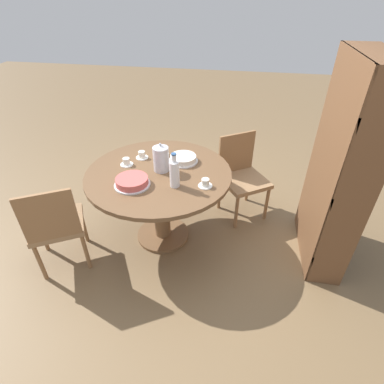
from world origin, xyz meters
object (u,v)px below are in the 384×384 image
cup_d (142,155)px  chair_a (56,224)px  water_bottle (175,173)px  cup_a (163,152)px  chair_b (242,175)px  cake_second (183,159)px  cake_main (132,182)px  coffee_pot (161,158)px  cup_c (127,162)px  cup_b (205,183)px  bookshelf (336,174)px

cup_d → chair_a: bearing=-36.9°
water_bottle → cup_a: bearing=-155.5°
chair_b → cake_second: bearing=178.3°
water_bottle → cake_main: water_bottle is taller
cake_main → water_bottle: bearing=98.2°
coffee_pot → cup_a: coffee_pot is taller
cup_a → cake_second: bearing=64.5°
cup_a → cup_c: 0.36m
chair_a → cup_d: size_ratio=7.48×
cake_main → cup_c: 0.34m
chair_b → cup_b: 0.82m
cake_main → cup_a: 0.56m
coffee_pot → cake_second: coffee_pot is taller
cup_a → cup_d: (0.10, -0.17, 0.00)m
coffee_pot → cup_b: 0.45m
chair_b → coffee_pot: 0.95m
cup_b → cake_second: bearing=-145.2°
water_bottle → cup_c: water_bottle is taller
chair_a → bookshelf: bearing=165.0°
water_bottle → cup_d: size_ratio=2.54×
cake_main → cake_second: (-0.45, 0.32, -0.00)m
bookshelf → water_bottle: size_ratio=5.95×
water_bottle → cake_second: water_bottle is taller
chair_b → water_bottle: bearing=-159.2°
chair_b → bookshelf: size_ratio=0.49×
water_bottle → chair_b: bearing=144.4°
coffee_pot → cake_main: size_ratio=0.88×
cup_b → water_bottle: bearing=-81.3°
cake_main → cup_a: same height
chair_b → cup_a: (0.23, -0.75, 0.31)m
chair_a → bookshelf: 2.28m
chair_b → cake_main: size_ratio=2.95×
chair_a → chair_b: size_ratio=1.00×
cake_second → cup_c: bearing=-73.1°
chair_b → coffee_pot: coffee_pot is taller
coffee_pot → water_bottle: water_bottle is taller
cup_c → cup_d: (-0.15, 0.09, 0.00)m
chair_b → cake_main: 1.21m
coffee_pot → cup_c: 0.34m
chair_b → cup_b: bearing=-146.0°
water_bottle → coffee_pot: bearing=-142.8°
chair_a → cup_a: (-0.81, 0.70, 0.31)m
cup_a → coffee_pot: bearing=12.4°
cup_b → coffee_pot: bearing=-114.4°
chair_b → water_bottle: (0.73, -0.53, 0.40)m
cake_main → cup_a: size_ratio=2.53×
coffee_pot → cup_d: coffee_pot is taller
bookshelf → cake_second: 1.27m
cup_c → water_bottle: bearing=63.0°
chair_b → cake_main: chair_b is taller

